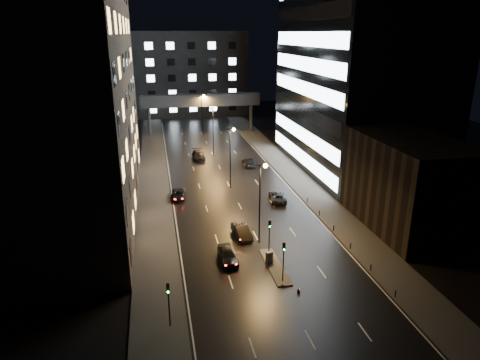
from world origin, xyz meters
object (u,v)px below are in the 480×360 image
Objects in this scene: car_toward_b at (249,162)px; utility_cabinet at (269,257)px; car_away_a at (228,255)px; car_away_c at (178,195)px; car_away_d at (198,155)px; car_toward_a at (277,197)px; car_away_b at (242,231)px.

car_toward_b is 3.79× the size of utility_cabinet.
car_away_c is at bearing 99.70° from car_away_a.
utility_cabinet is (-5.90, -37.02, 0.09)m from car_toward_b.
utility_cabinet is at bearing -86.99° from car_away_d.
car_away_c is (-4.32, 20.63, -0.15)m from car_away_a.
car_away_c is 0.93× the size of car_toward_a.
car_away_a is at bearing 74.16° from car_toward_b.
car_away_b is 3.55× the size of utility_cabinet.
car_away_b is at bearing -88.82° from car_away_d.
car_away_a reaches higher than car_toward_a.
car_away_a is 0.93× the size of car_toward_b.
car_away_a is 6.27m from car_away_b.
car_away_a reaches higher than car_toward_b.
utility_cabinet is at bearing -19.99° from car_away_a.
car_away_a is at bearing -92.91° from car_away_d.
car_away_c is 3.52× the size of utility_cabinet.
car_away_b is 7.26m from utility_cabinet.
car_away_c is 20.96m from car_toward_b.
car_away_c is at bearing 45.92° from car_toward_b.
car_away_b is at bearing 61.39° from car_toward_a.
car_away_d is 4.32× the size of utility_cabinet.
utility_cabinet is at bearing -60.64° from car_away_c.
car_toward_b reaches higher than car_away_c.
car_away_c is at bearing 108.90° from car_away_b.
car_away_d is at bearing 86.02° from car_away_b.
car_away_a is 1.00× the size of car_away_b.
car_away_d is at bearing 73.21° from utility_cabinet.
car_toward_a is at bearing -7.25° from car_away_c.
car_away_a reaches higher than car_away_c.
car_away_c is at bearing -105.73° from car_away_d.
car_away_b is 0.82× the size of car_away_d.
car_away_b is at bearing 82.41° from utility_cabinet.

